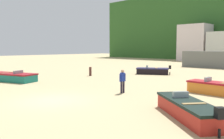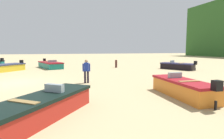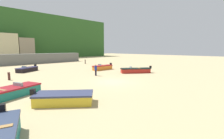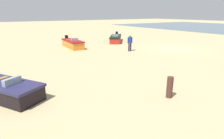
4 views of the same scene
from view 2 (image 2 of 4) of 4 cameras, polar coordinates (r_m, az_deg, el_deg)
The scene contains 8 objects.
ground_plane at distance 14.06m, azimuth -28.35°, elevation -3.82°, with size 160.00×160.00×0.00m, color tan.
boat_orange_0 at distance 9.51m, azimuth 21.40°, elevation -5.42°, with size 4.16×1.44×1.15m.
boat_red_2 at distance 6.42m, azimuth -22.27°, elevation -11.35°, with size 4.51×3.90×1.09m.
boat_yellow_3 at distance 21.94m, azimuth -30.91°, elevation 0.49°, with size 4.05×3.86×1.09m.
boat_teal_4 at distance 23.62m, azimuth -18.93°, elevation 1.40°, with size 5.14×3.25×1.08m.
boat_black_5 at distance 22.12m, azimuth 19.99°, elevation 1.03°, with size 3.89×3.10×1.06m.
mooring_post_near_water at distance 22.86m, azimuth 1.31°, elevation 1.82°, with size 0.27×0.27×0.96m, color #4C2A26.
beach_walker_foreground at distance 12.44m, azimuth -8.11°, elevation 0.10°, with size 0.38×0.54×1.62m.
Camera 2 is at (13.56, 2.89, 2.31)m, focal length 28.91 mm.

